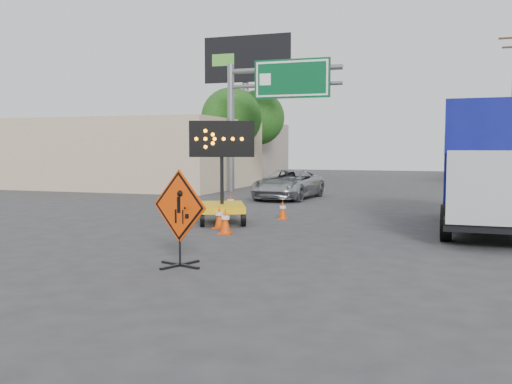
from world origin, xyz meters
The scene contains 15 objects.
ground centered at (0.00, 0.00, 0.00)m, with size 100.00×100.00×0.00m, color #2D2D30.
storefront_left_near centered at (-14.00, 20.00, 2.00)m, with size 14.00×10.00×4.00m, color tan.
storefront_left_far centered at (-15.00, 34.00, 2.20)m, with size 12.00×10.00×4.40m, color gray.
highway_gantry centered at (-4.43, 17.96, 5.07)m, with size 6.18×0.38×6.90m.
billboard centered at (-8.35, 25.87, 7.35)m, with size 6.10×0.54×9.85m.
tree_left_near centered at (-8.00, 22.00, 4.16)m, with size 3.71×3.71×6.03m.
tree_left_far centered at (-9.00, 30.00, 4.60)m, with size 4.10×4.10×6.66m.
construction_sign centered at (-0.49, -0.57, 1.02)m, with size 1.38×0.99×1.94m.
arrow_board centered at (-2.11, 5.74, 0.71)m, with size 2.13×2.59×3.19m.
pickup_truck centered at (-2.38, 14.66, 0.67)m, with size 2.24×4.86×1.35m, color #9DA0A4.
box_truck centered at (5.67, 6.91, 1.63)m, with size 2.54×7.62×3.60m.
cone_a centered at (-1.20, 3.71, 0.35)m, with size 0.38×0.38×0.71m.
cone_b centered at (-1.77, 4.66, 0.34)m, with size 0.34×0.34×0.67m.
cone_c centered at (-0.57, 7.29, 0.32)m, with size 0.37×0.37×0.63m.
cone_d centered at (-2.73, 8.10, 0.37)m, with size 0.47×0.47×0.75m.
Camera 1 is at (4.51, -10.74, 2.35)m, focal length 40.00 mm.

